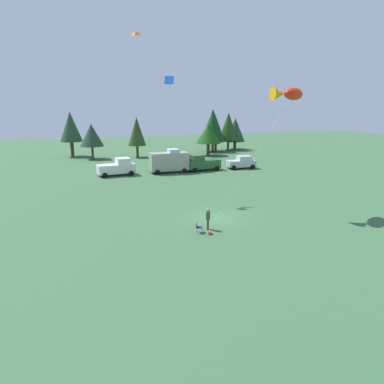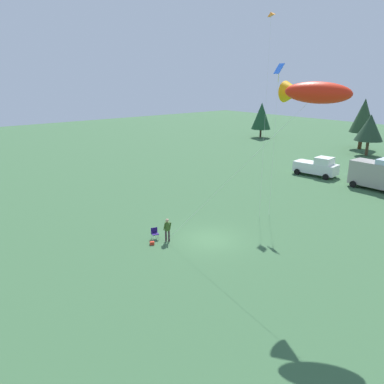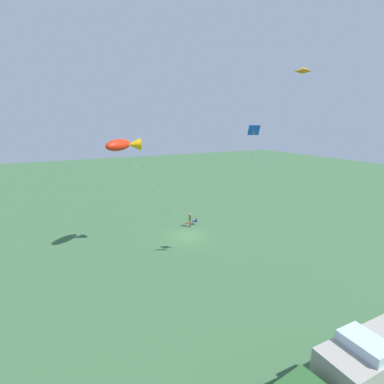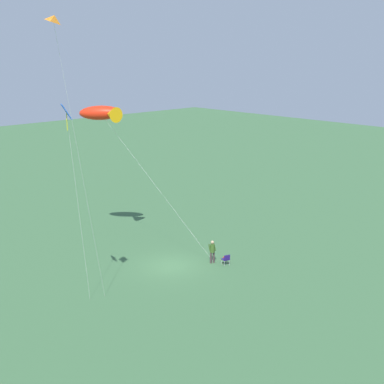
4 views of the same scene
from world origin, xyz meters
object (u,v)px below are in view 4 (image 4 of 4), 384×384
object	(u,v)px
backpack_on_grass	(225,258)
kite_large_fish	(103,113)
kite_delta_orange	(55,22)
folding_chair	(226,259)
person_kite_flyer	(212,250)
kite_diamond_blue	(67,119)

from	to	relation	value
backpack_on_grass	kite_large_fish	bearing A→B (deg)	25.45
backpack_on_grass	kite_delta_orange	xyz separation A→B (m)	(-2.55, 14.54, 16.28)
kite_delta_orange	folding_chair	bearing A→B (deg)	-82.47
person_kite_flyer	kite_diamond_blue	bearing A→B (deg)	116.49
kite_diamond_blue	kite_large_fish	bearing A→B (deg)	-43.62
person_kite_flyer	backpack_on_grass	world-z (taller)	person_kite_flyer
folding_chair	kite_delta_orange	xyz separation A→B (m)	(-1.83, 13.81, 15.90)
kite_delta_orange	backpack_on_grass	bearing A→B (deg)	-80.04
folding_chair	kite_large_fish	distance (m)	14.40
kite_large_fish	kite_diamond_blue	size ratio (longest dim) A/B	0.90
folding_chair	kite_diamond_blue	size ratio (longest dim) A/B	0.07
person_kite_flyer	kite_large_fish	size ratio (longest dim) A/B	0.16
backpack_on_grass	kite_delta_orange	size ratio (longest dim) A/B	0.02
folding_chair	kite_delta_orange	size ratio (longest dim) A/B	0.05
backpack_on_grass	kite_large_fish	distance (m)	14.39
folding_chair	backpack_on_grass	distance (m)	1.09
person_kite_flyer	kite_large_fish	bearing A→B (deg)	46.38
person_kite_flyer	backpack_on_grass	bearing A→B (deg)	-75.39
folding_chair	backpack_on_grass	bearing A→B (deg)	-27.03
kite_large_fish	kite_diamond_blue	distance (m)	12.01
person_kite_flyer	kite_large_fish	xyz separation A→B (m)	(8.71, 3.10, 9.51)
person_kite_flyer	backpack_on_grass	distance (m)	1.50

